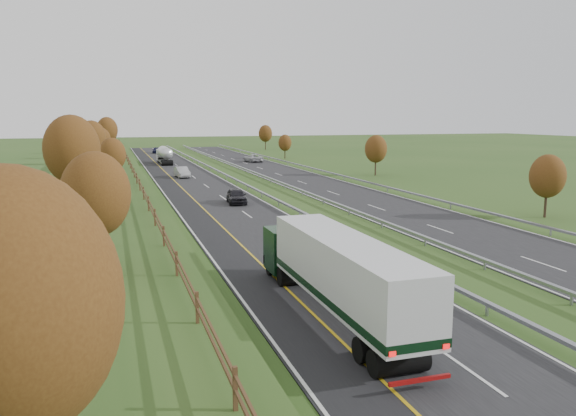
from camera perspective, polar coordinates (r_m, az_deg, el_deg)
name	(u,v)px	position (r m, az deg, el deg)	size (l,w,h in m)	color
ground	(261,188)	(75.85, -2.77, 2.07)	(400.00, 400.00, 0.00)	#2D4C1B
near_carriageway	(196,186)	(79.13, -9.31, 2.27)	(10.50, 200.00, 0.04)	black
far_carriageway	(308,181)	(83.10, 2.02, 2.72)	(10.50, 200.00, 0.04)	black
hard_shoulder	(169,186)	(78.68, -12.02, 2.15)	(3.00, 200.00, 0.04)	black
lane_markings	(241,184)	(80.17, -4.77, 2.47)	(26.75, 200.00, 0.01)	silver
embankment_left	(97,182)	(78.22, -18.80, 2.54)	(12.00, 200.00, 2.00)	#2D4C1B
hedge_left	(81,170)	(78.14, -20.33, 3.59)	(2.20, 180.00, 1.10)	#373B18
fence_left	(132,168)	(77.67, -15.55, 3.93)	(0.12, 189.06, 1.20)	#422B19
median_barrier_near	(236,180)	(80.07, -5.28, 2.86)	(0.32, 200.00, 0.71)	gray
median_barrier_far	(271,179)	(81.30, -1.77, 2.99)	(0.32, 200.00, 0.71)	gray
outer_barrier_far	(344,176)	(85.15, 5.71, 3.24)	(0.32, 200.00, 0.71)	gray
trees_left	(98,142)	(74.45, -18.78, 6.37)	(6.64, 164.30, 7.66)	#2D2116
trees_far	(321,143)	(114.69, 3.40, 6.63)	(8.45, 118.60, 7.12)	#2D2116
box_lorry	(335,271)	(26.62, 4.83, -6.39)	(2.58, 16.28, 4.06)	black
road_tanker	(165,155)	(117.04, -12.44, 5.32)	(2.40, 11.22, 3.46)	silver
car_dark_near	(236,196)	(62.07, -5.27, 1.24)	(1.95, 4.85, 1.65)	black
car_silver_mid	(182,172)	(89.91, -10.73, 3.60)	(1.75, 5.02, 1.65)	#A9A8AD
car_small_far	(156,150)	(151.72, -13.22, 5.72)	(1.97, 4.85, 1.41)	#111237
car_oncoming	(253,158)	(118.93, -3.58, 5.09)	(2.73, 5.93, 1.65)	silver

